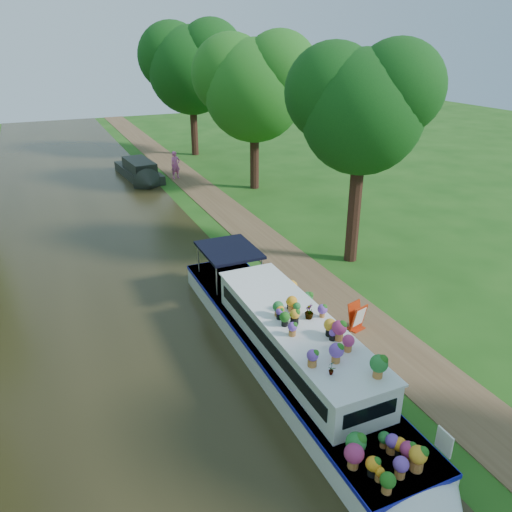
# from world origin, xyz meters

# --- Properties ---
(ground) EXTENTS (100.00, 100.00, 0.00)m
(ground) POSITION_xyz_m (0.00, 0.00, 0.00)
(ground) COLOR #1B4A12
(ground) RESTS_ON ground
(canal_water) EXTENTS (10.00, 100.00, 0.02)m
(canal_water) POSITION_xyz_m (-6.00, 0.00, 0.01)
(canal_water) COLOR black
(canal_water) RESTS_ON ground
(towpath) EXTENTS (2.20, 100.00, 0.03)m
(towpath) POSITION_xyz_m (1.20, 0.00, 0.01)
(towpath) COLOR brown
(towpath) RESTS_ON ground
(plant_boat) EXTENTS (2.29, 13.52, 2.29)m
(plant_boat) POSITION_xyz_m (-2.25, -3.22, 0.85)
(plant_boat) COLOR white
(plant_boat) RESTS_ON canal_water
(tree_near_overhang) EXTENTS (5.52, 5.28, 8.99)m
(tree_near_overhang) POSITION_xyz_m (3.79, 3.06, 6.60)
(tree_near_overhang) COLOR black
(tree_near_overhang) RESTS_ON ground
(tree_near_mid) EXTENTS (6.90, 6.60, 9.40)m
(tree_near_mid) POSITION_xyz_m (4.48, 15.08, 6.44)
(tree_near_mid) COLOR black
(tree_near_mid) RESTS_ON ground
(tree_near_far) EXTENTS (7.59, 7.26, 10.30)m
(tree_near_far) POSITION_xyz_m (3.98, 26.09, 7.05)
(tree_near_far) COLOR black
(tree_near_far) RESTS_ON ground
(second_boat) EXTENTS (2.35, 6.67, 1.27)m
(second_boat) POSITION_xyz_m (-1.75, 20.28, 0.52)
(second_boat) COLOR black
(second_boat) RESTS_ON canal_water
(sandwich_board) EXTENTS (0.62, 0.60, 0.93)m
(sandwich_board) POSITION_xyz_m (0.78, -1.89, 0.45)
(sandwich_board) COLOR #B42B0C
(sandwich_board) RESTS_ON towpath
(pedestrian_pink) EXTENTS (0.75, 0.58, 1.84)m
(pedestrian_pink) POSITION_xyz_m (0.50, 19.25, 0.95)
(pedestrian_pink) COLOR pink
(pedestrian_pink) RESTS_ON towpath
(verge_plant) EXTENTS (0.43, 0.41, 0.38)m
(verge_plant) POSITION_xyz_m (-0.08, 0.82, 0.19)
(verge_plant) COLOR #2D7021
(verge_plant) RESTS_ON ground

